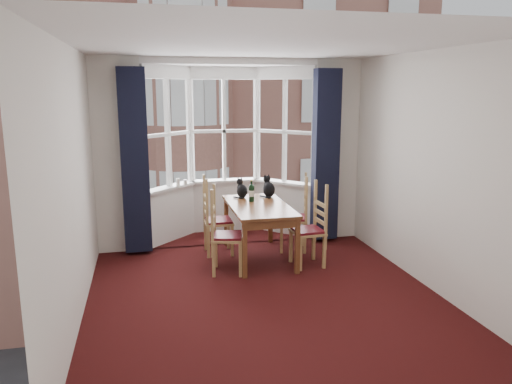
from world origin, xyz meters
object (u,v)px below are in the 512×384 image
object	(u,v)px
cat_left	(242,190)
cat_right	(269,188)
dining_table	(259,211)
chair_left_far	(212,222)
chair_right_far	(299,219)
candle_short	(185,183)
wine_bottle	(252,192)
chair_left_near	(221,237)
candle_tall	(178,182)
chair_right_near	(314,231)

from	to	relation	value
cat_left	cat_right	bearing A→B (deg)	-4.18
dining_table	cat_left	xyz separation A→B (m)	(-0.14, 0.52, 0.21)
chair_left_far	chair_right_far	distance (m)	1.29
dining_table	candle_short	world-z (taller)	candle_short
cat_left	wine_bottle	distance (m)	0.30
cat_left	wine_bottle	xyz separation A→B (m)	(0.09, -0.29, 0.02)
chair_left_far	wine_bottle	distance (m)	0.72
chair_left_near	wine_bottle	xyz separation A→B (m)	(0.55, 0.66, 0.44)
wine_bottle	candle_tall	distance (m)	1.32
chair_left_far	chair_right_far	size ratio (longest dim) A/B	1.00
chair_left_near	chair_right_near	bearing A→B (deg)	0.06
chair_right_near	chair_right_far	world-z (taller)	same
chair_right_near	candle_short	size ratio (longest dim) A/B	10.01
chair_left_far	candle_tall	size ratio (longest dim) A/B	7.57
cat_right	cat_left	bearing A→B (deg)	175.82
dining_table	candle_short	xyz separation A→B (m)	(-0.92, 1.16, 0.23)
chair_left_far	cat_left	distance (m)	0.65
cat_left	chair_left_far	bearing A→B (deg)	-159.73
dining_table	chair_left_far	size ratio (longest dim) A/B	1.62
wine_bottle	chair_left_near	bearing A→B (deg)	-130.16
candle_tall	cat_left	bearing A→B (deg)	-34.11
chair_right_near	chair_left_near	bearing A→B (deg)	-179.94
cat_right	candle_short	size ratio (longest dim) A/B	3.68
dining_table	cat_left	size ratio (longest dim) A/B	4.93
chair_right_near	cat_right	distance (m)	1.09
chair_left_near	chair_right_near	xyz separation A→B (m)	(1.27, 0.00, 0.00)
chair_left_far	candle_short	bearing A→B (deg)	110.62
chair_left_near	chair_right_far	size ratio (longest dim) A/B	1.00
chair_left_far	chair_right_near	distance (m)	1.49
chair_right_far	wine_bottle	xyz separation A→B (m)	(-0.72, -0.00, 0.44)
cat_left	candle_short	world-z (taller)	cat_left
chair_left_far	candle_short	world-z (taller)	candle_short
candle_tall	candle_short	size ratio (longest dim) A/B	1.32
chair_left_near	candle_tall	xyz separation A→B (m)	(-0.42, 1.55, 0.46)
cat_left	cat_right	xyz separation A→B (m)	(0.40, -0.03, 0.01)
cat_left	candle_short	size ratio (longest dim) A/B	3.28
chair_right_near	wine_bottle	bearing A→B (deg)	137.71
chair_right_near	chair_right_far	bearing A→B (deg)	89.59
chair_right_near	cat_right	size ratio (longest dim) A/B	2.72
chair_left_near	candle_short	world-z (taller)	candle_short
cat_right	wine_bottle	world-z (taller)	cat_right
chair_left_near	chair_right_far	xyz separation A→B (m)	(1.28, 0.66, 0.00)
chair_right_near	candle_tall	xyz separation A→B (m)	(-1.70, 1.54, 0.46)
chair_left_far	candle_short	size ratio (longest dim) A/B	10.01
cat_left	candle_short	distance (m)	1.00
chair_right_far	candle_short	bearing A→B (deg)	150.03
chair_right_near	chair_right_far	xyz separation A→B (m)	(0.00, 0.66, 0.00)
chair_left_far	cat_left	world-z (taller)	cat_left
candle_tall	chair_left_near	bearing A→B (deg)	-74.66
dining_table	chair_right_far	bearing A→B (deg)	19.71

